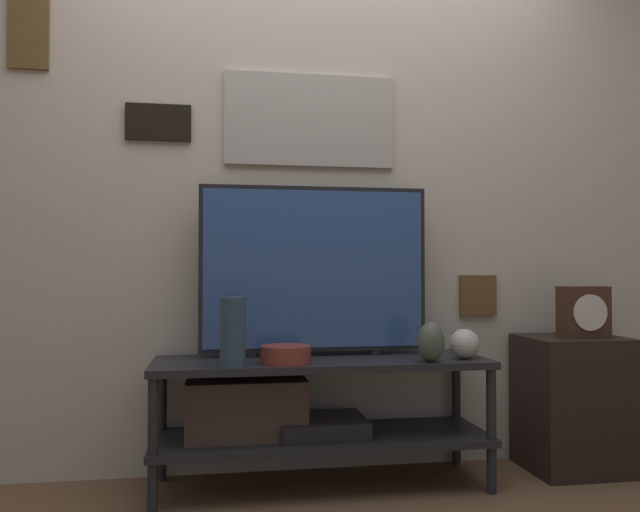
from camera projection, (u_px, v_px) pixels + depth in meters
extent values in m
plane|color=brown|center=(333.00, 510.00, 2.34)|extent=(12.00, 12.00, 0.00)
cube|color=beige|center=(312.00, 174.00, 2.90)|extent=(6.40, 0.06, 2.70)
cube|color=#B2ADA3|center=(310.00, 120.00, 2.86)|extent=(0.78, 0.02, 0.42)
cube|color=#B2BCC6|center=(310.00, 120.00, 2.85)|extent=(0.74, 0.01, 0.39)
cube|color=black|center=(158.00, 122.00, 2.75)|extent=(0.28, 0.02, 0.16)
cube|color=white|center=(158.00, 122.00, 2.74)|extent=(0.25, 0.01, 0.13)
cube|color=brown|center=(478.00, 295.00, 2.97)|extent=(0.18, 0.02, 0.19)
cube|color=#2D2D33|center=(478.00, 295.00, 2.97)|extent=(0.14, 0.01, 0.16)
cube|color=brown|center=(29.00, 17.00, 2.67)|extent=(0.17, 0.02, 0.45)
cube|color=slate|center=(28.00, 17.00, 2.67)|extent=(0.13, 0.01, 0.41)
cube|color=#232326|center=(322.00, 362.00, 2.61)|extent=(1.39, 0.44, 0.03)
cube|color=#232326|center=(322.00, 438.00, 2.61)|extent=(1.39, 0.44, 0.03)
cylinder|color=#232326|center=(153.00, 442.00, 2.31)|extent=(0.04, 0.04, 0.53)
cylinder|color=#232326|center=(491.00, 427.00, 2.53)|extent=(0.04, 0.04, 0.53)
cylinder|color=#232326|center=(162.00, 418.00, 2.69)|extent=(0.04, 0.04, 0.53)
cylinder|color=#232326|center=(456.00, 407.00, 2.90)|extent=(0.04, 0.04, 0.53)
cube|color=black|center=(322.00, 426.00, 2.61)|extent=(0.36, 0.31, 0.07)
cube|color=#47382D|center=(246.00, 408.00, 2.56)|extent=(0.49, 0.24, 0.24)
cylinder|color=black|center=(251.00, 355.00, 2.66)|extent=(0.05, 0.05, 0.02)
cylinder|color=black|center=(375.00, 352.00, 2.75)|extent=(0.05, 0.05, 0.02)
cube|color=black|center=(314.00, 269.00, 2.72)|extent=(0.99, 0.04, 0.72)
cube|color=#33518C|center=(315.00, 269.00, 2.70)|extent=(0.96, 0.01, 0.68)
ellipsoid|color=#4C5647|center=(431.00, 342.00, 2.52)|extent=(0.11, 0.11, 0.16)
cylinder|color=brown|center=(286.00, 354.00, 2.49)|extent=(0.20, 0.20, 0.07)
cylinder|color=#2D4251|center=(233.00, 332.00, 2.39)|extent=(0.10, 0.10, 0.27)
sphere|color=beige|center=(464.00, 344.00, 2.62)|extent=(0.12, 0.12, 0.12)
cube|color=black|center=(574.00, 403.00, 2.83)|extent=(0.44, 0.38, 0.60)
cube|color=#422819|center=(583.00, 312.00, 2.80)|extent=(0.21, 0.10, 0.23)
cylinder|color=white|center=(590.00, 313.00, 2.75)|extent=(0.16, 0.01, 0.16)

